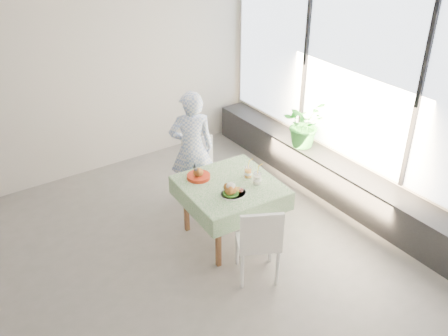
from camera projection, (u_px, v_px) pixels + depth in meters
floor at (148, 272)px, 5.45m from camera, size 6.00×6.00×0.00m
ceiling at (122, 10)px, 4.06m from camera, size 6.00×6.00×0.00m
wall_back at (54, 85)px, 6.55m from camera, size 6.00×0.02×2.80m
wall_front at (322, 328)px, 2.96m from camera, size 6.00×0.02×2.80m
wall_right at (356, 95)px, 6.22m from camera, size 0.02×5.00×2.80m
window_pane at (357, 76)px, 6.08m from camera, size 0.01×4.80×2.18m
window_ledge at (334, 179)px, 6.69m from camera, size 0.40×4.80×0.50m
cafe_table at (230, 204)px, 5.78m from camera, size 1.10×1.10×0.74m
chair_far at (202, 185)px, 6.52m from camera, size 0.50×0.50×0.88m
chair_near at (257, 254)px, 5.28m from camera, size 0.59×0.59×0.92m
diner at (192, 149)px, 6.31m from camera, size 0.67×0.56×1.55m
main_dish at (232, 191)px, 5.42m from camera, size 0.31×0.31×0.16m
juice_cup_orange at (248, 172)px, 5.74m from camera, size 0.09×0.09×0.26m
juice_cup_lemonade at (257, 179)px, 5.61m from camera, size 0.10×0.10×0.28m
second_dish at (198, 175)px, 5.73m from camera, size 0.27×0.27×0.13m
potted_plant at (304, 124)px, 6.85m from camera, size 0.71×0.65×0.65m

